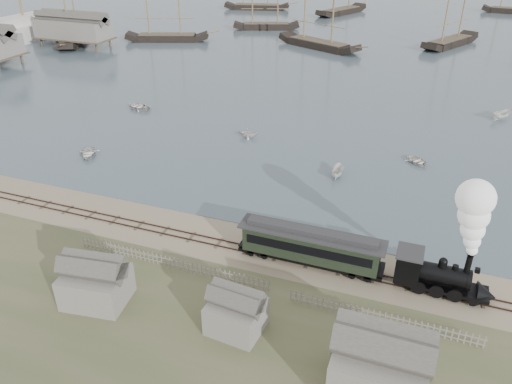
% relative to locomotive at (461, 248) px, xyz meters
% --- Properties ---
extents(ground, '(600.00, 600.00, 0.00)m').
position_rel_locomotive_xyz_m(ground, '(-17.37, 2.00, -4.75)').
color(ground, tan).
rests_on(ground, ground).
extents(harbor_water, '(600.00, 336.00, 0.06)m').
position_rel_locomotive_xyz_m(harbor_water, '(-17.37, 172.00, -4.72)').
color(harbor_water, '#41525D').
rests_on(harbor_water, ground).
extents(rail_track, '(120.00, 1.80, 0.16)m').
position_rel_locomotive_xyz_m(rail_track, '(-17.37, 0.00, -4.71)').
color(rail_track, '#35211D').
rests_on(rail_track, ground).
extents(picket_fence_west, '(19.00, 0.10, 1.20)m').
position_rel_locomotive_xyz_m(picket_fence_west, '(-23.87, -5.00, -4.75)').
color(picket_fence_west, slate).
rests_on(picket_fence_west, ground).
extents(picket_fence_east, '(15.00, 0.10, 1.20)m').
position_rel_locomotive_xyz_m(picket_fence_east, '(-4.87, -5.50, -4.75)').
color(picket_fence_east, slate).
rests_on(picket_fence_east, ground).
extents(shed_left, '(5.00, 4.00, 4.10)m').
position_rel_locomotive_xyz_m(shed_left, '(-27.37, -11.00, -4.75)').
color(shed_left, slate).
rests_on(shed_left, ground).
extents(shed_mid, '(4.00, 3.50, 3.60)m').
position_rel_locomotive_xyz_m(shed_mid, '(-15.37, -10.00, -4.75)').
color(shed_mid, slate).
rests_on(shed_mid, ground).
extents(locomotive, '(8.28, 3.09, 10.33)m').
position_rel_locomotive_xyz_m(locomotive, '(0.00, 0.00, 0.00)').
color(locomotive, black).
rests_on(locomotive, ground).
extents(passenger_coach, '(13.27, 2.56, 3.22)m').
position_rel_locomotive_xyz_m(passenger_coach, '(-12.24, 0.00, -2.70)').
color(passenger_coach, black).
rests_on(passenger_coach, ground).
extents(beached_dinghy, '(2.56, 3.47, 0.70)m').
position_rel_locomotive_xyz_m(beached_dinghy, '(-14.91, 2.46, -4.40)').
color(beached_dinghy, silver).
rests_on(beached_dinghy, ground).
extents(rowboat_0, '(4.66, 4.22, 0.79)m').
position_rel_locomotive_xyz_m(rowboat_0, '(-45.88, 12.29, -4.29)').
color(rowboat_0, silver).
rests_on(rowboat_0, harbor_water).
extents(rowboat_1, '(2.85, 3.14, 1.45)m').
position_rel_locomotive_xyz_m(rowboat_1, '(-28.31, 25.71, -3.96)').
color(rowboat_1, silver).
rests_on(rowboat_1, harbor_water).
extents(rowboat_2, '(3.20, 1.22, 1.23)m').
position_rel_locomotive_xyz_m(rowboat_2, '(-13.66, 18.06, -4.07)').
color(rowboat_2, silver).
rests_on(rowboat_2, harbor_water).
extents(rowboat_3, '(4.11, 4.14, 0.71)m').
position_rel_locomotive_xyz_m(rowboat_3, '(-4.74, 25.27, -4.34)').
color(rowboat_3, silver).
rests_on(rowboat_3, harbor_water).
extents(rowboat_5, '(3.55, 3.60, 1.42)m').
position_rel_locomotive_xyz_m(rowboat_5, '(6.12, 46.39, -3.98)').
color(rowboat_5, silver).
rests_on(rowboat_5, harbor_water).
extents(rowboat_6, '(3.92, 4.86, 0.89)m').
position_rel_locomotive_xyz_m(rowboat_6, '(-49.71, 30.64, -4.24)').
color(rowboat_6, silver).
rests_on(rowboat_6, harbor_water).
extents(schooner_2, '(22.39, 14.32, 20.00)m').
position_rel_locomotive_xyz_m(schooner_2, '(-32.75, 83.56, 5.31)').
color(schooner_2, black).
rests_on(schooner_2, harbor_water).
extents(schooner_3, '(13.63, 20.80, 20.00)m').
position_rel_locomotive_xyz_m(schooner_3, '(-3.00, 96.88, 5.31)').
color(schooner_3, black).
rests_on(schooner_3, harbor_water).
extents(schooner_10, '(13.28, 20.57, 20.00)m').
position_rel_locomotive_xyz_m(schooner_10, '(-90.99, 66.97, 5.31)').
color(schooner_10, black).
rests_on(schooner_10, harbor_water).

